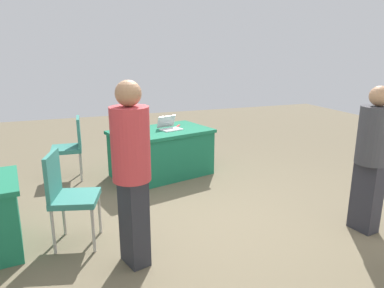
% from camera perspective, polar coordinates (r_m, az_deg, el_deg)
% --- Properties ---
extents(ground_plane, '(14.40, 14.40, 0.00)m').
position_cam_1_polar(ground_plane, '(4.35, -0.29, -11.67)').
color(ground_plane, brown).
extents(table_foreground, '(1.68, 1.26, 0.73)m').
position_cam_1_polar(table_foreground, '(5.65, -4.94, -1.39)').
color(table_foreground, '#196647').
rests_on(table_foreground, ground).
extents(chair_near_front, '(0.54, 0.54, 0.97)m').
position_cam_1_polar(chair_near_front, '(3.80, -19.30, -7.29)').
color(chair_near_front, '#9E9993').
rests_on(chair_near_front, ground).
extents(chair_tucked_right, '(0.47, 0.47, 0.96)m').
position_cam_1_polar(chair_tucked_right, '(5.74, -18.80, 0.00)').
color(chair_tucked_right, '#9E9993').
rests_on(chair_tucked_right, ground).
extents(person_presenter, '(0.42, 0.42, 1.71)m').
position_cam_1_polar(person_presenter, '(3.18, -9.66, -3.56)').
color(person_presenter, '#26262D').
rests_on(person_presenter, ground).
extents(person_attendee_browsing, '(0.39, 0.39, 1.60)m').
position_cam_1_polar(person_attendee_browsing, '(4.21, 26.90, -1.35)').
color(person_attendee_browsing, '#26262D').
rests_on(person_attendee_browsing, ground).
extents(laptop_silver, '(0.39, 0.37, 0.21)m').
position_cam_1_polar(laptop_silver, '(5.59, -3.59, 2.74)').
color(laptop_silver, silver).
rests_on(laptop_silver, table_foreground).
extents(yarn_ball, '(0.14, 0.14, 0.14)m').
position_cam_1_polar(yarn_ball, '(5.37, -10.10, 2.36)').
color(yarn_ball, '#3F5999').
rests_on(yarn_ball, table_foreground).
extents(scissors_red, '(0.13, 0.17, 0.01)m').
position_cam_1_polar(scissors_red, '(5.83, -2.24, 2.91)').
color(scissors_red, red).
rests_on(scissors_red, table_foreground).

